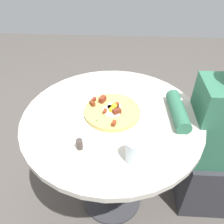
# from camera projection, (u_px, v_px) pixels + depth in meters

# --- Properties ---
(ground_plane) EXTENTS (6.00, 6.00, 0.00)m
(ground_plane) POSITION_uv_depth(u_px,v_px,m) (112.00, 197.00, 1.58)
(ground_plane) COLOR #4C4742
(dining_table) EXTENTS (0.88, 0.88, 0.75)m
(dining_table) POSITION_uv_depth(u_px,v_px,m) (112.00, 140.00, 1.22)
(dining_table) COLOR beige
(dining_table) RESTS_ON ground_plane
(person_seated) EXTENTS (0.51, 0.28, 1.14)m
(person_seated) POSITION_uv_depth(u_px,v_px,m) (219.00, 149.00, 1.26)
(person_seated) COLOR #2D2D33
(person_seated) RESTS_ON ground_plane
(pizza_plate) EXTENTS (0.32, 0.32, 0.01)m
(pizza_plate) POSITION_uv_depth(u_px,v_px,m) (112.00, 114.00, 1.10)
(pizza_plate) COLOR white
(pizza_plate) RESTS_ON dining_table
(breakfast_pizza) EXTENTS (0.27, 0.27, 0.05)m
(breakfast_pizza) POSITION_uv_depth(u_px,v_px,m) (112.00, 111.00, 1.09)
(breakfast_pizza) COLOR tan
(breakfast_pizza) RESTS_ON pizza_plate
(bread_plate) EXTENTS (0.18, 0.18, 0.01)m
(bread_plate) POSITION_uv_depth(u_px,v_px,m) (140.00, 88.00, 1.28)
(bread_plate) COLOR white
(bread_plate) RESTS_ON dining_table
(napkin) EXTENTS (0.17, 0.20, 0.00)m
(napkin) POSITION_uv_depth(u_px,v_px,m) (59.00, 101.00, 1.19)
(napkin) COLOR white
(napkin) RESTS_ON dining_table
(fork) EXTENTS (0.05, 0.18, 0.00)m
(fork) POSITION_uv_depth(u_px,v_px,m) (62.00, 100.00, 1.19)
(fork) COLOR silver
(fork) RESTS_ON napkin
(knife) EXTENTS (0.05, 0.18, 0.00)m
(knife) POSITION_uv_depth(u_px,v_px,m) (56.00, 99.00, 1.19)
(knife) COLOR silver
(knife) RESTS_ON napkin
(water_glass) EXTENTS (0.07, 0.07, 0.10)m
(water_glass) POSITION_uv_depth(u_px,v_px,m) (134.00, 151.00, 0.86)
(water_glass) COLOR silver
(water_glass) RESTS_ON dining_table
(salt_shaker) EXTENTS (0.03, 0.03, 0.06)m
(salt_shaker) POSITION_uv_depth(u_px,v_px,m) (179.00, 104.00, 1.13)
(salt_shaker) COLOR white
(salt_shaker) RESTS_ON dining_table
(pepper_shaker) EXTENTS (0.03, 0.03, 0.05)m
(pepper_shaker) POSITION_uv_depth(u_px,v_px,m) (79.00, 144.00, 0.93)
(pepper_shaker) COLOR #3F3833
(pepper_shaker) RESTS_ON dining_table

